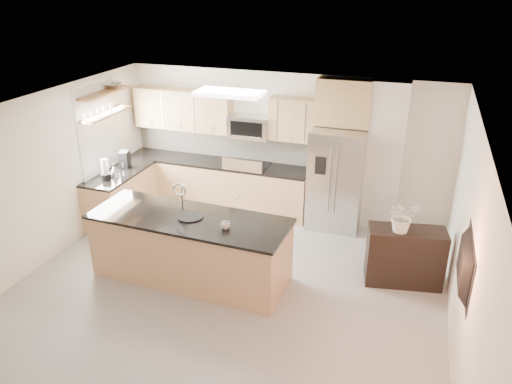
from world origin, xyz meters
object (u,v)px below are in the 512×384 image
(range, at_px, (248,188))
(bowl, at_px, (113,85))
(cup, at_px, (225,225))
(refrigerator, at_px, (336,179))
(coffee_maker, at_px, (124,160))
(blender, at_px, (105,171))
(kettle, at_px, (114,171))
(microwave, at_px, (250,127))
(flower_vase, at_px, (404,209))
(platter, at_px, (190,217))
(television, at_px, (460,264))
(island, at_px, (191,248))
(credenza, at_px, (405,256))

(range, bearing_deg, bowl, -163.68)
(cup, relative_size, bowl, 0.31)
(refrigerator, height_order, coffee_maker, refrigerator)
(blender, distance_m, kettle, 0.19)
(microwave, bearing_deg, flower_vase, -31.34)
(microwave, distance_m, platter, 2.61)
(platter, xyz_separation_m, kettle, (-2.02, 1.16, 0.01))
(blender, height_order, coffee_maker, blender)
(television, bearing_deg, island, 78.73)
(platter, relative_size, television, 0.35)
(blender, distance_m, coffee_maker, 0.62)
(refrigerator, height_order, island, refrigerator)
(credenza, bearing_deg, cup, -166.61)
(kettle, distance_m, coffee_maker, 0.46)
(cup, height_order, coffee_maker, coffee_maker)
(range, relative_size, kettle, 4.94)
(platter, bearing_deg, kettle, 150.18)
(island, relative_size, bowl, 7.10)
(refrigerator, xyz_separation_m, flower_vase, (1.20, -1.57, 0.33))
(credenza, bearing_deg, microwave, 140.41)
(blender, xyz_separation_m, bowl, (-0.17, 0.76, 1.31))
(platter, xyz_separation_m, coffee_maker, (-2.09, 1.61, 0.06))
(island, bearing_deg, flower_vase, 17.65)
(cup, relative_size, flower_vase, 0.18)
(range, xyz_separation_m, microwave, (0.00, 0.12, 1.16))
(refrigerator, relative_size, island, 0.61)
(kettle, bearing_deg, island, -30.25)
(bowl, bearing_deg, range, 16.32)
(coffee_maker, height_order, television, television)
(range, relative_size, refrigerator, 0.64)
(range, bearing_deg, blender, -145.60)
(cup, xyz_separation_m, coffee_maker, (-2.69, 1.77, 0.02))
(cup, height_order, television, television)
(microwave, relative_size, blender, 2.04)
(bowl, relative_size, flower_vase, 0.59)
(bowl, xyz_separation_m, flower_vase, (5.11, -0.96, -1.17))
(cup, xyz_separation_m, platter, (-0.60, 0.16, -0.04))
(microwave, distance_m, coffee_maker, 2.36)
(island, bearing_deg, refrigerator, 56.73)
(platter, distance_m, coffee_maker, 2.64)
(island, height_order, cup, island)
(television, bearing_deg, coffee_maker, 67.52)
(kettle, relative_size, flower_vase, 0.33)
(microwave, relative_size, kettle, 3.29)
(kettle, xyz_separation_m, bowl, (-0.23, 0.59, 1.37))
(cup, height_order, kettle, kettle)
(platter, xyz_separation_m, flower_vase, (2.86, 0.79, 0.21))
(cup, height_order, blender, blender)
(platter, bearing_deg, credenza, 16.28)
(television, bearing_deg, bowl, 66.86)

